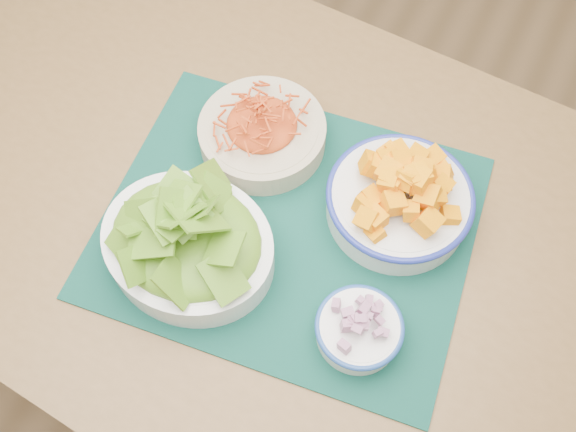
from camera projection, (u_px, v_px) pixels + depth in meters
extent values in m
plane|color=olive|center=(137.00, 355.00, 1.68)|extent=(4.00, 4.00, 0.00)
cube|color=brown|center=(247.00, 199.00, 1.06)|extent=(1.35, 0.95, 0.04)
cylinder|color=brown|center=(140.00, 65.00, 1.68)|extent=(0.06, 0.06, 0.71)
cylinder|color=brown|center=(576.00, 274.00, 1.40)|extent=(0.06, 0.06, 0.71)
cube|color=black|center=(288.00, 226.00, 1.01)|extent=(0.62, 0.53, 0.00)
cylinder|color=#C0B18F|center=(262.00, 134.00, 1.06)|extent=(0.24, 0.24, 0.05)
ellipsoid|color=#D54E1A|center=(262.00, 120.00, 1.03)|extent=(0.19, 0.19, 0.03)
cylinder|color=silver|center=(398.00, 203.00, 1.00)|extent=(0.23, 0.23, 0.06)
torus|color=navy|center=(400.00, 196.00, 0.98)|extent=(0.23, 0.23, 0.01)
ellipsoid|color=#FF9704|center=(403.00, 186.00, 0.95)|extent=(0.19, 0.19, 0.05)
ellipsoid|color=#3C7412|center=(183.00, 227.00, 0.90)|extent=(0.23, 0.20, 0.08)
cylinder|color=white|center=(358.00, 330.00, 0.91)|extent=(0.16, 0.16, 0.04)
torus|color=#214897|center=(360.00, 327.00, 0.89)|extent=(0.13, 0.13, 0.01)
ellipsoid|color=maroon|center=(361.00, 323.00, 0.88)|extent=(0.10, 0.10, 0.02)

